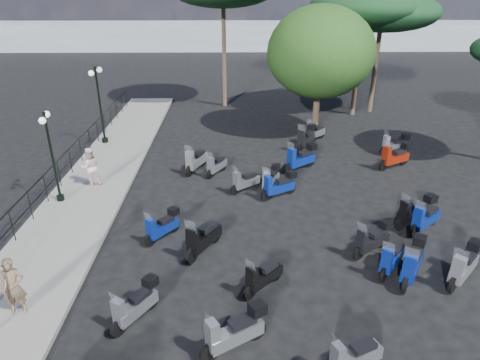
{
  "coord_description": "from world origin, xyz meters",
  "views": [
    {
      "loc": [
        -0.67,
        -12.57,
        7.84
      ],
      "look_at": [
        -0.43,
        1.67,
        1.2
      ],
      "focal_mm": 32.0,
      "sensor_mm": 36.0,
      "label": 1
    }
  ],
  "objects_px": {
    "scooter_26": "(395,145)",
    "scooter_9": "(279,186)",
    "pedestrian_far": "(90,167)",
    "scooter_2": "(135,305)",
    "scooter_19": "(425,219)",
    "scooter_13": "(245,182)",
    "scooter_23": "(413,263)",
    "scooter_8": "(203,239)",
    "broadleaf_tree": "(321,53)",
    "lamp_post_2": "(99,100)",
    "scooter_11": "(353,357)",
    "scooter_20": "(301,158)",
    "scooter_24": "(416,212)",
    "scooter_14": "(271,179)",
    "scooter_12": "(372,240)",
    "scooter_25": "(395,157)",
    "scooter_7": "(263,277)",
    "woman": "(13,287)",
    "scooter_18": "(392,259)",
    "scooter_3": "(162,227)",
    "scooter_21": "(315,133)",
    "scooter_6": "(234,332)",
    "scooter_4": "(216,166)",
    "lamp_post_1": "(51,152)",
    "scooter_17": "(464,266)",
    "pine_0": "(383,12)",
    "scooter_10": "(196,161)",
    "scooter_15": "(306,138)",
    "pine_1": "(364,7)"
  },
  "relations": [
    {
      "from": "scooter_3",
      "to": "scooter_12",
      "type": "xyz_separation_m",
      "value": [
        6.7,
        -0.96,
        0.03
      ]
    },
    {
      "from": "scooter_12",
      "to": "scooter_19",
      "type": "distance_m",
      "value": 2.53
    },
    {
      "from": "scooter_9",
      "to": "scooter_21",
      "type": "distance_m",
      "value": 7.08
    },
    {
      "from": "scooter_14",
      "to": "scooter_20",
      "type": "height_order",
      "value": "scooter_20"
    },
    {
      "from": "scooter_21",
      "to": "scooter_2",
      "type": "bearing_deg",
      "value": 109.12
    },
    {
      "from": "scooter_24",
      "to": "broadleaf_tree",
      "type": "xyz_separation_m",
      "value": [
        -1.76,
        10.0,
        3.93
      ]
    },
    {
      "from": "pedestrian_far",
      "to": "scooter_9",
      "type": "bearing_deg",
      "value": 150.25
    },
    {
      "from": "scooter_3",
      "to": "broadleaf_tree",
      "type": "relative_size",
      "value": 0.19
    },
    {
      "from": "scooter_11",
      "to": "scooter_20",
      "type": "relative_size",
      "value": 0.93
    },
    {
      "from": "lamp_post_1",
      "to": "scooter_6",
      "type": "height_order",
      "value": "lamp_post_1"
    },
    {
      "from": "scooter_24",
      "to": "pine_0",
      "type": "relative_size",
      "value": 0.22
    },
    {
      "from": "scooter_8",
      "to": "scooter_10",
      "type": "distance_m",
      "value": 6.48
    },
    {
      "from": "pedestrian_far",
      "to": "scooter_2",
      "type": "relative_size",
      "value": 1.15
    },
    {
      "from": "scooter_26",
      "to": "scooter_9",
      "type": "bearing_deg",
      "value": 109.14
    },
    {
      "from": "woman",
      "to": "scooter_24",
      "type": "bearing_deg",
      "value": 8.19
    },
    {
      "from": "scooter_2",
      "to": "broadleaf_tree",
      "type": "bearing_deg",
      "value": -82.54
    },
    {
      "from": "scooter_24",
      "to": "broadleaf_tree",
      "type": "height_order",
      "value": "broadleaf_tree"
    },
    {
      "from": "scooter_9",
      "to": "scooter_20",
      "type": "relative_size",
      "value": 0.94
    },
    {
      "from": "lamp_post_2",
      "to": "pedestrian_far",
      "type": "xyz_separation_m",
      "value": [
        0.89,
        -5.2,
        -1.41
      ]
    },
    {
      "from": "scooter_19",
      "to": "broadleaf_tree",
      "type": "xyz_separation_m",
      "value": [
        -1.94,
        10.35,
        3.99
      ]
    },
    {
      "from": "scooter_4",
      "to": "scooter_14",
      "type": "relative_size",
      "value": 1.0
    },
    {
      "from": "scooter_17",
      "to": "pine_0",
      "type": "xyz_separation_m",
      "value": [
        2.57,
        17.67,
        5.63
      ]
    },
    {
      "from": "scooter_9",
      "to": "scooter_10",
      "type": "height_order",
      "value": "scooter_10"
    },
    {
      "from": "scooter_6",
      "to": "scooter_14",
      "type": "relative_size",
      "value": 1.16
    },
    {
      "from": "scooter_7",
      "to": "scooter_23",
      "type": "distance_m",
      "value": 4.32
    },
    {
      "from": "broadleaf_tree",
      "to": "pine_0",
      "type": "relative_size",
      "value": 0.93
    },
    {
      "from": "scooter_19",
      "to": "scooter_23",
      "type": "height_order",
      "value": "scooter_23"
    },
    {
      "from": "woman",
      "to": "scooter_8",
      "type": "bearing_deg",
      "value": 19.74
    },
    {
      "from": "scooter_17",
      "to": "pine_1",
      "type": "height_order",
      "value": "pine_1"
    },
    {
      "from": "scooter_18",
      "to": "pedestrian_far",
      "type": "bearing_deg",
      "value": 8.99
    },
    {
      "from": "scooter_6",
      "to": "scooter_4",
      "type": "bearing_deg",
      "value": -26.65
    },
    {
      "from": "scooter_13",
      "to": "broadleaf_tree",
      "type": "height_order",
      "value": "broadleaf_tree"
    },
    {
      "from": "scooter_8",
      "to": "scooter_13",
      "type": "xyz_separation_m",
      "value": [
        1.45,
        4.37,
        -0.09
      ]
    },
    {
      "from": "scooter_11",
      "to": "scooter_26",
      "type": "height_order",
      "value": "scooter_26"
    },
    {
      "from": "lamp_post_2",
      "to": "pine_0",
      "type": "bearing_deg",
      "value": 30.64
    },
    {
      "from": "scooter_9",
      "to": "scooter_20",
      "type": "bearing_deg",
      "value": -55.07
    },
    {
      "from": "scooter_12",
      "to": "scooter_26",
      "type": "height_order",
      "value": "scooter_26"
    },
    {
      "from": "scooter_25",
      "to": "scooter_24",
      "type": "bearing_deg",
      "value": 139.02
    },
    {
      "from": "scooter_8",
      "to": "scooter_9",
      "type": "bearing_deg",
      "value": -95.65
    },
    {
      "from": "scooter_19",
      "to": "scooter_13",
      "type": "bearing_deg",
      "value": 23.36
    },
    {
      "from": "woman",
      "to": "scooter_10",
      "type": "height_order",
      "value": "woman"
    },
    {
      "from": "scooter_12",
      "to": "scooter_25",
      "type": "distance_m",
      "value": 7.45
    },
    {
      "from": "scooter_15",
      "to": "scooter_20",
      "type": "distance_m",
      "value": 2.82
    },
    {
      "from": "scooter_25",
      "to": "scooter_10",
      "type": "bearing_deg",
      "value": 62.22
    },
    {
      "from": "scooter_6",
      "to": "scooter_25",
      "type": "distance_m",
      "value": 12.96
    },
    {
      "from": "scooter_23",
      "to": "scooter_12",
      "type": "bearing_deg",
      "value": -27.39
    },
    {
      "from": "woman",
      "to": "scooter_18",
      "type": "bearing_deg",
      "value": -2.23
    },
    {
      "from": "scooter_25",
      "to": "scooter_4",
      "type": "bearing_deg",
      "value": 65.08
    },
    {
      "from": "scooter_19",
      "to": "scooter_14",
      "type": "bearing_deg",
      "value": 16.98
    },
    {
      "from": "scooter_12",
      "to": "scooter_19",
      "type": "bearing_deg",
      "value": -94.85
    }
  ]
}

